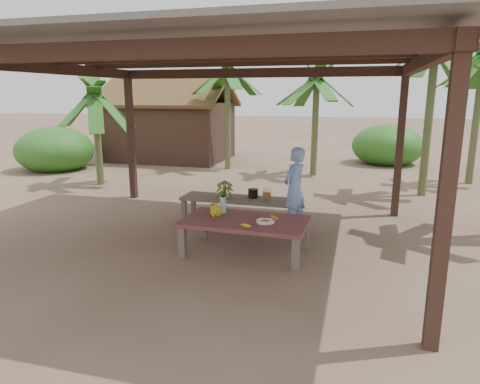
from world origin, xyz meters
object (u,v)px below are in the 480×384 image
(bench, at_px, (241,201))
(woman, at_px, (294,189))
(work_table, at_px, (245,224))
(cooking_pot, at_px, (253,193))
(ripe_banana_bunch, at_px, (212,209))
(plate, at_px, (265,222))
(water_flask, at_px, (223,204))

(bench, height_order, woman, woman)
(work_table, xyz_separation_m, cooking_pot, (-0.27, 1.57, 0.09))
(ripe_banana_bunch, relative_size, cooking_pot, 1.65)
(woman, bearing_deg, work_table, 1.49)
(bench, bearing_deg, work_table, -71.65)
(work_table, height_order, plate, plate)
(work_table, distance_m, woman, 1.43)
(work_table, xyz_separation_m, water_flask, (-0.42, 0.26, 0.20))
(ripe_banana_bunch, bearing_deg, cooking_pot, 78.33)
(bench, height_order, water_flask, water_flask)
(water_flask, distance_m, woman, 1.41)
(bench, height_order, ripe_banana_bunch, ripe_banana_bunch)
(water_flask, height_order, cooking_pot, water_flask)
(bench, height_order, plate, plate)
(work_table, bearing_deg, plate, -12.67)
(ripe_banana_bunch, bearing_deg, woman, 47.19)
(ripe_banana_bunch, bearing_deg, water_flask, 42.07)
(ripe_banana_bunch, xyz_separation_m, plate, (0.88, -0.22, -0.07))
(ripe_banana_bunch, xyz_separation_m, woman, (1.08, 1.17, 0.12))
(bench, xyz_separation_m, water_flask, (0.04, -1.21, 0.24))
(work_table, relative_size, woman, 1.28)
(ripe_banana_bunch, relative_size, plate, 1.12)
(ripe_banana_bunch, relative_size, water_flask, 0.91)
(plate, bearing_deg, bench, 116.81)
(bench, distance_m, woman, 1.05)
(cooking_pot, height_order, woman, woman)
(work_table, relative_size, water_flask, 5.58)
(work_table, bearing_deg, woman, 69.55)
(plate, bearing_deg, woman, 81.68)
(bench, height_order, cooking_pot, cooking_pot)
(work_table, distance_m, ripe_banana_bunch, 0.60)
(plate, relative_size, water_flask, 0.81)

